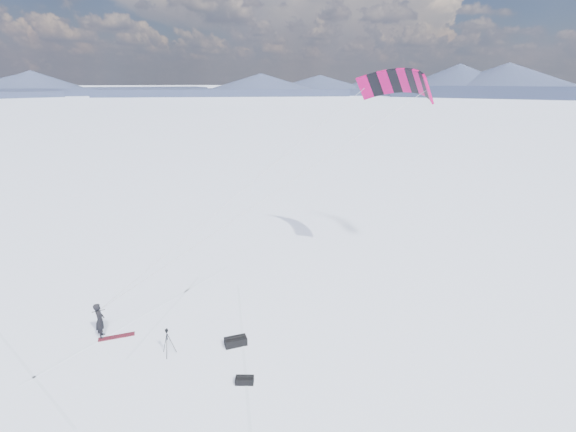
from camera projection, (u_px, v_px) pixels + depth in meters
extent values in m
plane|color=white|center=(145.00, 351.00, 17.92)|extent=(1800.00, 1800.00, 0.00)
cube|color=#181D36|center=(487.00, 92.00, 288.64)|extent=(145.33, 128.71, 5.06)
cone|color=#181D36|center=(487.00, 89.00, 287.85)|extent=(89.94, 89.94, 8.00)
cube|color=#181D36|center=(350.00, 91.00, 316.91)|extent=(156.07, 96.69, 5.06)
cone|color=#181D36|center=(350.00, 88.00, 316.12)|extent=(82.96, 82.96, 8.00)
cube|color=#181D36|center=(225.00, 91.00, 318.53)|extent=(152.94, 56.08, 5.06)
cone|color=#181D36|center=(225.00, 88.00, 317.74)|extent=(68.60, 68.60, 8.00)
cube|color=#181D36|center=(90.00, 92.00, 293.38)|extent=(156.25, 77.25, 5.06)
cone|color=#181D36|center=(89.00, 89.00, 292.59)|extent=(76.64, 76.64, 8.00)
cube|color=silver|center=(48.00, 390.00, 15.69)|extent=(3.52, 7.29, 0.01)
cube|color=silver|center=(108.00, 347.00, 18.16)|extent=(6.45, 7.79, 0.01)
cube|color=silver|center=(154.00, 315.00, 20.63)|extent=(11.66, 3.07, 0.01)
imported|color=black|center=(102.00, 337.00, 18.94)|extent=(0.52, 0.68, 1.69)
cube|color=maroon|center=(117.00, 337.00, 18.89)|extent=(1.58, 0.48, 0.04)
cylinder|color=black|center=(172.00, 343.00, 17.63)|extent=(0.34, 0.12, 1.05)
cylinder|color=black|center=(165.00, 343.00, 17.63)|extent=(0.27, 0.26, 1.05)
cylinder|color=black|center=(167.00, 346.00, 17.40)|extent=(0.10, 0.34, 1.05)
cylinder|color=black|center=(167.00, 336.00, 17.44)|extent=(0.03, 0.03, 0.31)
cube|color=black|center=(167.00, 332.00, 17.38)|extent=(0.08, 0.08, 0.04)
cube|color=black|center=(166.00, 330.00, 17.35)|extent=(0.14, 0.11, 0.09)
cylinder|color=black|center=(167.00, 329.00, 17.43)|extent=(0.06, 0.09, 0.06)
cube|color=black|center=(236.00, 341.00, 18.28)|extent=(1.01, 0.57, 0.36)
cylinder|color=black|center=(236.00, 337.00, 18.22)|extent=(0.92, 0.21, 0.09)
cube|color=black|center=(245.00, 380.00, 16.00)|extent=(0.76, 0.49, 0.26)
cylinder|color=black|center=(244.00, 377.00, 15.95)|extent=(0.67, 0.22, 0.08)
cube|color=#BF0553|center=(428.00, 89.00, 20.94)|extent=(0.97, 0.88, 1.50)
cube|color=black|center=(425.00, 85.00, 21.48)|extent=(0.87, 0.90, 1.46)
cube|color=#BF0553|center=(419.00, 83.00, 22.05)|extent=(0.79, 0.90, 1.41)
cube|color=black|center=(412.00, 81.00, 22.64)|extent=(0.88, 0.90, 1.35)
cube|color=#BF0553|center=(404.00, 80.00, 23.21)|extent=(0.97, 0.90, 1.30)
cube|color=black|center=(395.00, 81.00, 23.76)|extent=(1.06, 0.88, 1.35)
cube|color=#BF0553|center=(386.00, 82.00, 24.27)|extent=(1.13, 0.84, 1.41)
cube|color=black|center=(376.00, 84.00, 24.71)|extent=(1.20, 0.79, 1.46)
cube|color=#BF0553|center=(365.00, 87.00, 25.09)|extent=(1.25, 0.71, 1.50)
cylinder|color=gray|center=(273.00, 193.00, 19.73)|extent=(16.33, 2.33, 9.35)
cylinder|color=gray|center=(252.00, 182.00, 21.81)|extent=(14.90, 7.10, 9.35)
cylinder|color=black|center=(98.00, 311.00, 18.52)|extent=(0.54, 0.19, 0.03)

